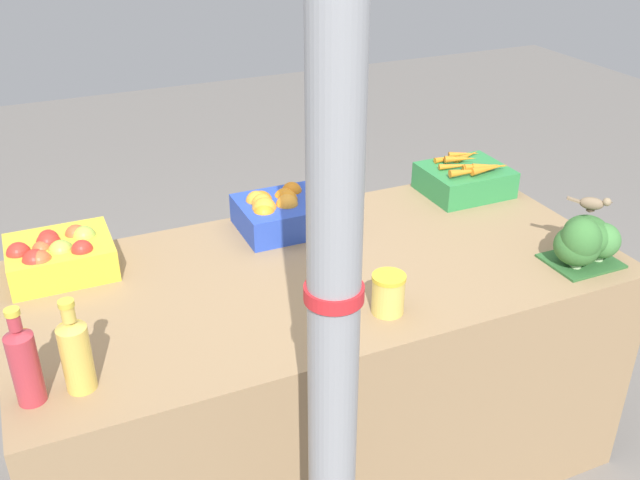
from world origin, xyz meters
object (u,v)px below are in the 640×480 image
object	(u,v)px
orange_crate	(281,211)
juice_bottle_golden	(76,352)
pickle_jar	(388,294)
juice_bottle_ruby	(24,363)
support_pole	(333,340)
apple_crate	(59,255)
broccoli_pile	(585,240)
carrot_crate	(465,178)
sparrow_bird	(593,203)

from	to	relation	value
orange_crate	juice_bottle_golden	xyz separation A→B (m)	(-0.75, -0.60, 0.04)
pickle_jar	juice_bottle_ruby	bearing A→B (deg)	179.36
support_pole	orange_crate	bearing A→B (deg)	74.63
pickle_jar	apple_crate	bearing A→B (deg)	143.86
apple_crate	broccoli_pile	size ratio (longest dim) A/B	1.39
orange_crate	carrot_crate	world-z (taller)	same
orange_crate	juice_bottle_ruby	xyz separation A→B (m)	(-0.86, -0.60, 0.04)
carrot_crate	juice_bottle_ruby	bearing A→B (deg)	-159.86
juice_bottle_ruby	carrot_crate	bearing A→B (deg)	20.14
support_pole	orange_crate	xyz separation A→B (m)	(0.29, 1.05, -0.24)
broccoli_pile	sparrow_bird	world-z (taller)	sparrow_bird
carrot_crate	orange_crate	bearing A→B (deg)	179.55
support_pole	carrot_crate	distance (m)	1.49
pickle_jar	orange_crate	bearing A→B (deg)	98.09
support_pole	pickle_jar	bearing A→B (deg)	49.42
support_pole	pickle_jar	xyz separation A→B (m)	(0.37, 0.44, -0.24)
apple_crate	carrot_crate	xyz separation A→B (m)	(1.49, 0.00, -0.01)
broccoli_pile	juice_bottle_ruby	distance (m)	1.65
support_pole	orange_crate	distance (m)	1.11
broccoli_pile	juice_bottle_ruby	world-z (taller)	juice_bottle_ruby
support_pole	broccoli_pile	xyz separation A→B (m)	(1.07, 0.43, -0.22)
support_pole	carrot_crate	world-z (taller)	support_pole
carrot_crate	sparrow_bird	size ratio (longest dim) A/B	2.95
juice_bottle_ruby	sparrow_bird	world-z (taller)	juice_bottle_ruby
support_pole	juice_bottle_golden	xyz separation A→B (m)	(-0.46, 0.45, -0.20)
juice_bottle_golden	support_pole	bearing A→B (deg)	-44.06
pickle_jar	support_pole	bearing A→B (deg)	-130.58
juice_bottle_golden	pickle_jar	world-z (taller)	juice_bottle_golden
orange_crate	broccoli_pile	distance (m)	1.00
juice_bottle_ruby	sparrow_bird	bearing A→B (deg)	-0.17
juice_bottle_ruby	juice_bottle_golden	distance (m)	0.11
support_pole	juice_bottle_golden	size ratio (longest dim) A/B	8.82
juice_bottle_ruby	broccoli_pile	bearing A→B (deg)	-0.72
support_pole	sparrow_bird	bearing A→B (deg)	22.16
apple_crate	sparrow_bird	xyz separation A→B (m)	(1.53, -0.59, 0.14)
orange_crate	juice_bottle_golden	distance (m)	0.96
broccoli_pile	carrot_crate	bearing A→B (deg)	92.52
carrot_crate	pickle_jar	bearing A→B (deg)	-137.84
orange_crate	broccoli_pile	bearing A→B (deg)	-38.45
apple_crate	juice_bottle_ruby	world-z (taller)	juice_bottle_ruby
support_pole	orange_crate	size ratio (longest dim) A/B	7.08
sparrow_bird	broccoli_pile	bearing A→B (deg)	-96.25
support_pole	carrot_crate	bearing A→B (deg)	44.99
orange_crate	broccoli_pile	size ratio (longest dim) A/B	1.39
apple_crate	juice_bottle_ruby	size ratio (longest dim) A/B	1.21
orange_crate	pickle_jar	world-z (taller)	orange_crate
juice_bottle_ruby	juice_bottle_golden	world-z (taller)	juice_bottle_ruby
carrot_crate	apple_crate	bearing A→B (deg)	-179.82
orange_crate	sparrow_bird	size ratio (longest dim) A/B	2.95
juice_bottle_ruby	sparrow_bird	distance (m)	1.67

